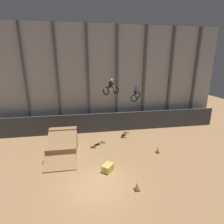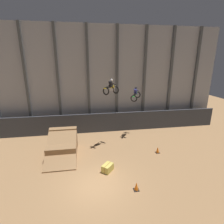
{
  "view_description": "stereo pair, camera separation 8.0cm",
  "coord_description": "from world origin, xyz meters",
  "px_view_note": "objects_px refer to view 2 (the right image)",
  "views": [
    {
      "loc": [
        -0.67,
        -10.01,
        8.18
      ],
      "look_at": [
        2.06,
        6.14,
        3.33
      ],
      "focal_mm": 28.0,
      "sensor_mm": 36.0,
      "label": 1
    },
    {
      "loc": [
        -0.59,
        -10.03,
        8.18
      ],
      "look_at": [
        2.06,
        6.14,
        3.33
      ],
      "focal_mm": 28.0,
      "sensor_mm": 36.0,
      "label": 2
    }
  ],
  "objects_px": {
    "dirt_ramp": "(63,146)",
    "hay_bale_trackside": "(108,168)",
    "traffic_cone_near_ramp": "(158,150)",
    "rider_bike_left_air": "(111,88)",
    "rider_bike_right_air": "(136,95)",
    "traffic_cone_arena_edge": "(136,186)"
  },
  "relations": [
    {
      "from": "dirt_ramp",
      "to": "rider_bike_right_air",
      "type": "height_order",
      "value": "rider_bike_right_air"
    },
    {
      "from": "dirt_ramp",
      "to": "traffic_cone_near_ramp",
      "type": "xyz_separation_m",
      "value": [
        8.59,
        -1.41,
        -0.44
      ]
    },
    {
      "from": "dirt_ramp",
      "to": "rider_bike_left_air",
      "type": "height_order",
      "value": "rider_bike_left_air"
    },
    {
      "from": "rider_bike_left_air",
      "to": "traffic_cone_arena_edge",
      "type": "height_order",
      "value": "rider_bike_left_air"
    },
    {
      "from": "dirt_ramp",
      "to": "rider_bike_left_air",
      "type": "distance_m",
      "value": 6.9
    },
    {
      "from": "dirt_ramp",
      "to": "hay_bale_trackside",
      "type": "bearing_deg",
      "value": -43.01
    },
    {
      "from": "hay_bale_trackside",
      "to": "rider_bike_left_air",
      "type": "bearing_deg",
      "value": 77.52
    },
    {
      "from": "rider_bike_right_air",
      "to": "traffic_cone_near_ramp",
      "type": "distance_m",
      "value": 6.24
    },
    {
      "from": "rider_bike_left_air",
      "to": "traffic_cone_near_ramp",
      "type": "height_order",
      "value": "rider_bike_left_air"
    },
    {
      "from": "hay_bale_trackside",
      "to": "dirt_ramp",
      "type": "bearing_deg",
      "value": 136.99
    },
    {
      "from": "dirt_ramp",
      "to": "rider_bike_left_air",
      "type": "xyz_separation_m",
      "value": [
        4.64,
        1.01,
        5.0
      ]
    },
    {
      "from": "rider_bike_left_air",
      "to": "hay_bale_trackside",
      "type": "xyz_separation_m",
      "value": [
        -0.98,
        -4.43,
        -5.45
      ]
    },
    {
      "from": "traffic_cone_arena_edge",
      "to": "hay_bale_trackside",
      "type": "height_order",
      "value": "traffic_cone_arena_edge"
    },
    {
      "from": "rider_bike_right_air",
      "to": "traffic_cone_near_ramp",
      "type": "relative_size",
      "value": 3.03
    },
    {
      "from": "traffic_cone_near_ramp",
      "to": "traffic_cone_arena_edge",
      "type": "xyz_separation_m",
      "value": [
        -3.35,
        -4.35,
        0.0
      ]
    },
    {
      "from": "dirt_ramp",
      "to": "traffic_cone_arena_edge",
      "type": "distance_m",
      "value": 7.8
    },
    {
      "from": "rider_bike_left_air",
      "to": "traffic_cone_arena_edge",
      "type": "distance_m",
      "value": 8.72
    },
    {
      "from": "dirt_ramp",
      "to": "rider_bike_right_air",
      "type": "xyz_separation_m",
      "value": [
        7.62,
        2.91,
        3.94
      ]
    },
    {
      "from": "rider_bike_right_air",
      "to": "traffic_cone_near_ramp",
      "type": "xyz_separation_m",
      "value": [
        0.97,
        -4.33,
        -4.38
      ]
    },
    {
      "from": "rider_bike_left_air",
      "to": "rider_bike_right_air",
      "type": "bearing_deg",
      "value": 82.2
    },
    {
      "from": "traffic_cone_near_ramp",
      "to": "hay_bale_trackside",
      "type": "bearing_deg",
      "value": -157.89
    },
    {
      "from": "dirt_ramp",
      "to": "traffic_cone_near_ramp",
      "type": "height_order",
      "value": "dirt_ramp"
    }
  ]
}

